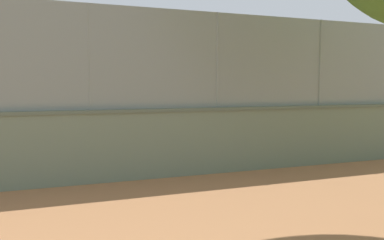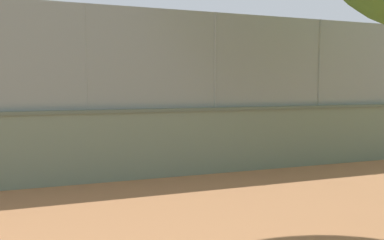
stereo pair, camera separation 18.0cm
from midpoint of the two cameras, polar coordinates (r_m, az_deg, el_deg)
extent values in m
plane|color=#A36B42|center=(19.31, -5.77, -1.65)|extent=(260.00, 260.00, 0.00)
cube|color=slate|center=(10.02, 3.11, -3.15)|extent=(32.19, 0.48, 1.60)
cube|color=#556151|center=(9.94, 3.13, 1.64)|extent=(32.19, 0.54, 0.08)
cube|color=gray|center=(9.94, 3.16, 8.73)|extent=(31.54, 0.17, 2.38)
cylinder|color=gray|center=(11.56, 17.82, 7.97)|extent=(0.07, 0.07, 2.38)
cylinder|color=gray|center=(9.94, 3.16, 8.73)|extent=(0.07, 0.07, 2.38)
cylinder|color=gray|center=(9.17, -15.49, 8.88)|extent=(0.07, 0.07, 2.38)
cylinder|color=#B2B2B2|center=(14.91, 5.26, -2.05)|extent=(0.21, 0.21, 0.80)
cylinder|color=#B2B2B2|center=(15.09, 5.56, -1.97)|extent=(0.21, 0.21, 0.80)
cylinder|color=orange|center=(14.93, 5.43, 0.63)|extent=(0.48, 0.48, 0.59)
cylinder|color=#936B4C|center=(14.62, 5.14, 1.01)|extent=(0.43, 0.49, 0.17)
cylinder|color=#936B4C|center=(15.08, 6.94, 1.11)|extent=(0.43, 0.49, 0.17)
sphere|color=#936B4C|center=(14.90, 5.44, 2.19)|extent=(0.22, 0.22, 0.22)
cylinder|color=black|center=(14.90, 5.45, 2.57)|extent=(0.33, 0.33, 0.05)
cylinder|color=black|center=(15.01, 7.58, 1.09)|extent=(0.22, 0.25, 0.04)
ellipsoid|color=#333338|center=(14.93, 8.36, 1.06)|extent=(0.22, 0.25, 0.24)
cylinder|color=black|center=(17.69, 5.35, -0.94)|extent=(0.16, 0.16, 0.80)
cylinder|color=black|center=(17.62, 4.75, -0.96)|extent=(0.16, 0.16, 0.80)
cylinder|color=beige|center=(17.60, 5.07, 1.30)|extent=(0.36, 0.36, 0.59)
cylinder|color=#936B4C|center=(17.75, 5.92, 1.71)|extent=(0.13, 0.57, 0.17)
cylinder|color=#936B4C|center=(17.76, 3.80, 1.72)|extent=(0.13, 0.57, 0.17)
sphere|color=#936B4C|center=(17.58, 5.08, 2.63)|extent=(0.23, 0.23, 0.23)
cylinder|color=navy|center=(17.57, 5.08, 2.95)|extent=(0.25, 0.25, 0.05)
cylinder|color=navy|center=(16.42, -17.75, -1.68)|extent=(0.16, 0.16, 0.76)
cylinder|color=navy|center=(16.44, -17.06, -1.66)|extent=(0.16, 0.16, 0.76)
cylinder|color=beige|center=(16.37, -17.47, 0.63)|extent=(0.37, 0.37, 0.56)
cylinder|color=tan|center=(16.27, -18.46, 0.97)|extent=(0.14, 0.54, 0.16)
cylinder|color=tan|center=(16.11, -16.30, 0.99)|extent=(0.14, 0.54, 0.16)
sphere|color=tan|center=(16.35, -17.50, 1.98)|extent=(0.21, 0.21, 0.21)
cylinder|color=black|center=(16.34, -17.51, 2.31)|extent=(0.24, 0.24, 0.05)
cylinder|color=black|center=(15.93, -16.19, 0.95)|extent=(0.06, 0.30, 0.04)
ellipsoid|color=#333338|center=(15.71, -16.06, 0.90)|extent=(0.06, 0.30, 0.24)
sphere|color=#3399D8|center=(13.77, 11.91, -4.14)|extent=(0.12, 0.12, 0.12)
sphere|color=white|center=(14.50, 25.50, -3.94)|extent=(0.18, 0.18, 0.18)
camera|label=1|loc=(0.09, -90.38, -0.03)|focal=36.41mm
camera|label=2|loc=(0.09, 89.62, 0.03)|focal=36.41mm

